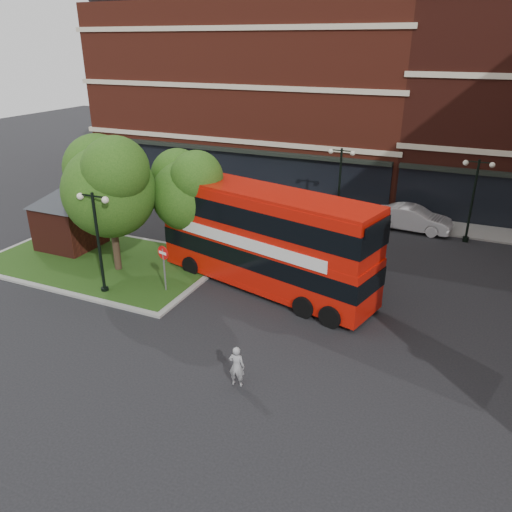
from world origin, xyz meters
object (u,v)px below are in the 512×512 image
at_px(car_silver, 235,201).
at_px(car_white, 413,219).
at_px(woman, 237,366).
at_px(bus, 265,233).

height_order(car_silver, car_white, car_white).
bearing_deg(woman, car_white, -106.56).
relative_size(bus, car_white, 2.42).
bearing_deg(car_white, woman, 174.68).
xyz_separation_m(woman, car_silver, (-8.95, 18.00, -0.13)).
bearing_deg(car_silver, car_white, -81.30).
distance_m(car_silver, car_white, 12.31).
xyz_separation_m(bus, car_white, (5.49, 11.20, -2.04)).
distance_m(bus, car_white, 12.64).
height_order(bus, woman, bus).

